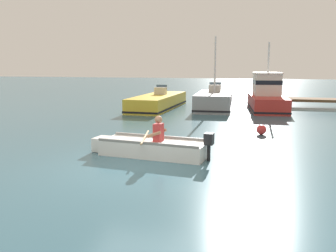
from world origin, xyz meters
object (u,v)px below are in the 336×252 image
(rowboat_with_person, at_px, (152,147))
(moored_boat_grey, at_px, (214,101))
(moored_boat_yellow, at_px, (158,102))
(moored_boat_red, at_px, (267,96))
(mooring_buoy, at_px, (261,130))

(rowboat_with_person, distance_m, moored_boat_grey, 11.75)
(moored_boat_yellow, height_order, moored_boat_red, moored_boat_red)
(moored_boat_yellow, relative_size, moored_boat_grey, 1.28)
(moored_boat_grey, height_order, mooring_buoy, moored_boat_grey)
(moored_boat_yellow, distance_m, moored_boat_grey, 3.35)
(rowboat_with_person, xyz_separation_m, moored_boat_yellow, (-2.88, 11.29, 0.13))
(rowboat_with_person, relative_size, mooring_buoy, 9.76)
(moored_boat_grey, bearing_deg, mooring_buoy, -70.58)
(rowboat_with_person, bearing_deg, moored_boat_red, 74.15)
(moored_boat_red, height_order, mooring_buoy, moored_boat_red)
(rowboat_with_person, bearing_deg, moored_boat_grey, 87.84)
(rowboat_with_person, bearing_deg, mooring_buoy, 52.35)
(moored_boat_red, bearing_deg, moored_boat_grey, -171.42)
(rowboat_with_person, xyz_separation_m, moored_boat_red, (3.46, 12.20, 0.54))
(rowboat_with_person, relative_size, moored_boat_red, 0.69)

